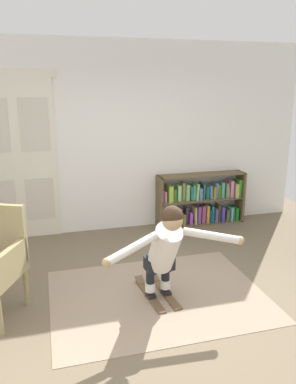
% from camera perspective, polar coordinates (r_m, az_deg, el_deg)
% --- Properties ---
extents(ground_plane, '(7.20, 7.20, 0.00)m').
position_cam_1_polar(ground_plane, '(4.08, 3.77, -17.67)').
color(ground_plane, brown).
extents(back_wall, '(6.00, 0.10, 2.90)m').
position_cam_1_polar(back_wall, '(5.98, -4.17, 8.02)').
color(back_wall, silver).
rests_on(back_wall, ground).
extents(double_door, '(1.22, 0.05, 2.45)m').
position_cam_1_polar(double_door, '(5.85, -18.92, 4.89)').
color(double_door, beige).
rests_on(double_door, ground).
extents(rug, '(2.32, 1.74, 0.01)m').
position_cam_1_polar(rug, '(4.36, 1.46, -15.13)').
color(rug, gray).
rests_on(rug, ground).
extents(bookshelf, '(1.48, 0.30, 0.85)m').
position_cam_1_polar(bookshelf, '(6.39, 8.00, -1.42)').
color(bookshelf, brown).
rests_on(bookshelf, ground).
extents(skis_pair, '(0.34, 0.76, 0.07)m').
position_cam_1_polar(skis_pair, '(4.38, 1.32, -14.73)').
color(skis_pair, brown).
rests_on(skis_pair, rug).
extents(person_skier, '(1.47, 0.69, 1.06)m').
position_cam_1_polar(person_skier, '(3.91, 2.60, -8.13)').
color(person_skier, white).
rests_on(person_skier, skis_pair).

